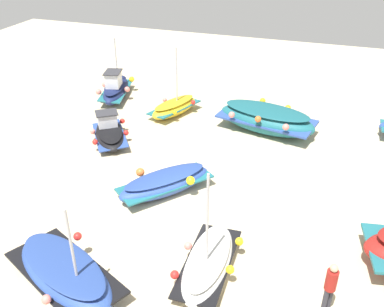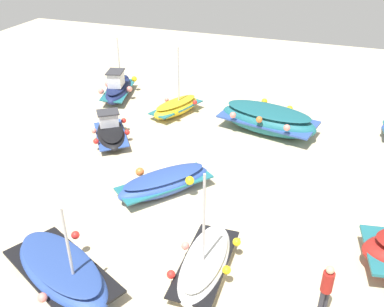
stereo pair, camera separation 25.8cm
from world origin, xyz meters
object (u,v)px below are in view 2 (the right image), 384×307
(fishing_boat_0, at_px, (268,119))
(fishing_boat_9, at_px, (176,107))
(fishing_boat_5, at_px, (205,262))
(fishing_boat_3, at_px, (118,88))
(fishing_boat_8, at_px, (62,271))
(fishing_boat_2, at_px, (165,183))
(fishing_boat_6, at_px, (111,132))
(person_walking, at_px, (326,287))

(fishing_boat_0, relative_size, fishing_boat_9, 1.42)
(fishing_boat_0, relative_size, fishing_boat_5, 1.41)
(fishing_boat_3, relative_size, fishing_boat_5, 1.08)
(fishing_boat_0, relative_size, fishing_boat_8, 1.18)
(fishing_boat_2, distance_m, fishing_boat_8, 5.55)
(fishing_boat_3, distance_m, fishing_boat_5, 14.88)
(fishing_boat_3, bearing_deg, fishing_boat_6, 10.01)
(fishing_boat_2, bearing_deg, fishing_boat_0, -163.30)
(person_walking, bearing_deg, fishing_boat_0, 153.94)
(fishing_boat_2, height_order, fishing_boat_5, fishing_boat_5)
(fishing_boat_2, distance_m, fishing_boat_9, 7.41)
(fishing_boat_2, bearing_deg, fishing_boat_9, -122.57)
(person_walking, bearing_deg, fishing_boat_3, -178.41)
(fishing_boat_3, xyz_separation_m, fishing_boat_6, (-2.21, 4.95, -0.15))
(fishing_boat_0, bearing_deg, fishing_boat_8, 84.94)
(fishing_boat_0, relative_size, fishing_boat_2, 1.37)
(fishing_boat_9, bearing_deg, fishing_boat_6, -4.54)
(fishing_boat_0, bearing_deg, person_walking, 121.23)
(fishing_boat_9, bearing_deg, fishing_boat_0, 106.47)
(person_walking, bearing_deg, fishing_boat_6, -169.05)
(fishing_boat_0, relative_size, fishing_boat_6, 1.57)
(fishing_boat_9, bearing_deg, person_walking, 59.62)
(fishing_boat_3, relative_size, fishing_boat_8, 0.90)
(fishing_boat_2, bearing_deg, person_walking, 97.68)
(fishing_boat_2, height_order, fishing_boat_9, fishing_boat_9)
(fishing_boat_2, bearing_deg, fishing_boat_8, 29.02)
(fishing_boat_0, distance_m, fishing_boat_5, 10.17)
(fishing_boat_6, bearing_deg, fishing_boat_8, 164.48)
(fishing_boat_0, height_order, person_walking, person_walking)
(fishing_boat_3, xyz_separation_m, fishing_boat_9, (-4.09, 1.09, -0.16))
(fishing_boat_6, distance_m, person_walking, 12.77)
(fishing_boat_0, relative_size, fishing_boat_3, 1.30)
(fishing_boat_5, bearing_deg, fishing_boat_9, 25.06)
(fishing_boat_5, distance_m, fishing_boat_8, 4.30)
(fishing_boat_9, distance_m, person_walking, 14.04)
(fishing_boat_0, height_order, fishing_boat_3, fishing_boat_3)
(fishing_boat_5, distance_m, fishing_boat_6, 9.71)
(fishing_boat_2, bearing_deg, fishing_boat_3, -102.47)
(fishing_boat_0, distance_m, fishing_boat_2, 7.18)
(fishing_boat_6, xyz_separation_m, person_walking, (-10.56, 7.15, 0.58))
(fishing_boat_3, bearing_deg, fishing_boat_8, 7.50)
(fishing_boat_0, distance_m, fishing_boat_9, 5.09)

